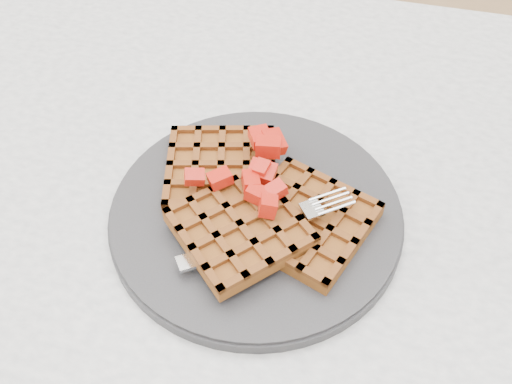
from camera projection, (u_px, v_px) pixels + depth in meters
table at (362, 273)px, 0.66m from camera, size 1.20×0.80×0.75m
plate at (256, 213)px, 0.56m from camera, size 0.29×0.29×0.02m
waffles at (255, 204)px, 0.54m from camera, size 0.23×0.21×0.03m
strawberry_pile at (256, 182)px, 0.52m from camera, size 0.15×0.15×0.02m
fork at (279, 233)px, 0.52m from camera, size 0.16×0.13×0.02m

